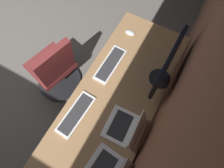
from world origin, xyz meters
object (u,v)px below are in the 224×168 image
(laptop_leftmost, at_px, (127,128))
(keyboard_spare, at_px, (76,114))
(monitor_primary, at_px, (167,65))
(mouse_main, at_px, (130,33))
(drawer_pedestal, at_px, (98,147))
(keyboard_main, at_px, (110,64))
(office_chair, at_px, (55,70))

(laptop_leftmost, relative_size, keyboard_spare, 0.72)
(monitor_primary, distance_m, mouse_main, 0.62)
(mouse_main, bearing_deg, laptop_leftmost, 24.78)
(drawer_pedestal, relative_size, laptop_leftmost, 2.27)
(laptop_leftmost, bearing_deg, mouse_main, -155.22)
(keyboard_main, relative_size, mouse_main, 4.07)
(monitor_primary, height_order, keyboard_spare, monitor_primary)
(monitor_primary, relative_size, mouse_main, 5.21)
(keyboard_spare, relative_size, office_chair, 0.44)
(keyboard_main, height_order, mouse_main, mouse_main)
(drawer_pedestal, xyz_separation_m, laptop_leftmost, (-0.22, 0.18, 0.44))
(mouse_main, height_order, office_chair, office_chair)
(drawer_pedestal, distance_m, office_chair, 0.95)
(keyboard_main, height_order, office_chair, office_chair)
(drawer_pedestal, relative_size, mouse_main, 6.68)
(drawer_pedestal, bearing_deg, keyboard_spare, -115.69)
(laptop_leftmost, height_order, office_chair, office_chair)
(laptop_leftmost, xyz_separation_m, office_chair, (-0.25, -1.00, -0.33))
(laptop_leftmost, xyz_separation_m, mouse_main, (-0.89, -0.41, -0.04))
(drawer_pedestal, relative_size, monitor_primary, 1.28)
(mouse_main, relative_size, office_chair, 0.11)
(office_chair, bearing_deg, mouse_main, 137.37)
(monitor_primary, relative_size, laptop_leftmost, 1.77)
(laptop_leftmost, height_order, keyboard_spare, laptop_leftmost)
(keyboard_spare, relative_size, mouse_main, 4.11)
(monitor_primary, xyz_separation_m, keyboard_spare, (0.66, -0.50, -0.25))
(laptop_leftmost, distance_m, keyboard_main, 0.63)
(keyboard_main, bearing_deg, laptop_leftmost, 41.30)
(drawer_pedestal, xyz_separation_m, mouse_main, (-1.11, -0.23, 0.40))
(keyboard_spare, distance_m, mouse_main, 0.99)
(keyboard_spare, bearing_deg, monitor_primary, 143.00)
(laptop_leftmost, height_order, mouse_main, laptop_leftmost)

